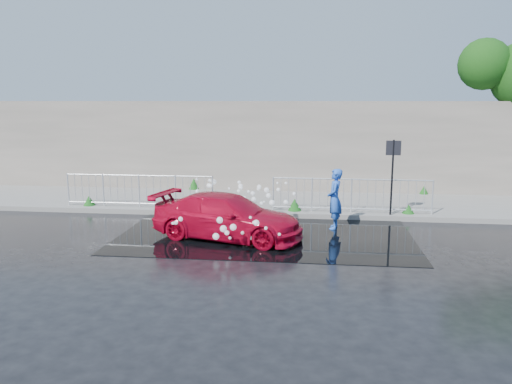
{
  "coord_description": "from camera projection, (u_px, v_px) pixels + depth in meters",
  "views": [
    {
      "loc": [
        1.8,
        -12.48,
        3.69
      ],
      "look_at": [
        0.1,
        1.98,
        1.0
      ],
      "focal_mm": 35.0,
      "sensor_mm": 36.0,
      "label": 1
    }
  ],
  "objects": [
    {
      "name": "ground",
      "position": [
        243.0,
        243.0,
        13.07
      ],
      "size": [
        90.0,
        90.0,
        0.0
      ],
      "primitive_type": "plane",
      "color": "black",
      "rests_on": "ground"
    },
    {
      "name": "pavement",
      "position": [
        263.0,
        202.0,
        17.94
      ],
      "size": [
        30.0,
        4.0,
        0.15
      ],
      "primitive_type": "cube",
      "color": "slate",
      "rests_on": "ground"
    },
    {
      "name": "curb",
      "position": [
        257.0,
        214.0,
        15.99
      ],
      "size": [
        30.0,
        0.25,
        0.16
      ],
      "primitive_type": "cube",
      "color": "slate",
      "rests_on": "ground"
    },
    {
      "name": "retaining_wall",
      "position": [
        269.0,
        146.0,
        19.76
      ],
      "size": [
        30.0,
        0.6,
        3.5
      ],
      "primitive_type": "cube",
      "color": "#6E665C",
      "rests_on": "pavement"
    },
    {
      "name": "puddle",
      "position": [
        266.0,
        233.0,
        13.99
      ],
      "size": [
        8.0,
        5.0,
        0.01
      ],
      "primitive_type": "cube",
      "color": "black",
      "rests_on": "ground"
    },
    {
      "name": "sign_post",
      "position": [
        393.0,
        165.0,
        15.3
      ],
      "size": [
        0.45,
        0.06,
        2.5
      ],
      "color": "black",
      "rests_on": "ground"
    },
    {
      "name": "railing_left",
      "position": [
        139.0,
        190.0,
        16.67
      ],
      "size": [
        5.05,
        0.05,
        1.1
      ],
      "color": "silver",
      "rests_on": "pavement"
    },
    {
      "name": "railing_right",
      "position": [
        351.0,
        194.0,
        15.86
      ],
      "size": [
        5.05,
        0.05,
        1.1
      ],
      "color": "silver",
      "rests_on": "pavement"
    },
    {
      "name": "weeds",
      "position": [
        253.0,
        197.0,
        17.57
      ],
      "size": [
        12.17,
        3.93,
        0.43
      ],
      "color": "#124615",
      "rests_on": "pavement"
    },
    {
      "name": "water_spray",
      "position": [
        236.0,
        205.0,
        14.61
      ],
      "size": [
        3.54,
        5.64,
        0.96
      ],
      "color": "white",
      "rests_on": "ground"
    },
    {
      "name": "red_car",
      "position": [
        228.0,
        217.0,
        13.43
      ],
      "size": [
        4.41,
        2.63,
        1.2
      ],
      "primitive_type": "imported",
      "rotation": [
        0.0,
        0.0,
        1.32
      ],
      "color": "#AC0622",
      "rests_on": "ground"
    },
    {
      "name": "person",
      "position": [
        335.0,
        199.0,
        14.39
      ],
      "size": [
        0.47,
        0.67,
        1.75
      ],
      "primitive_type": "imported",
      "rotation": [
        0.0,
        0.0,
        -1.66
      ],
      "color": "blue",
      "rests_on": "ground"
    }
  ]
}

